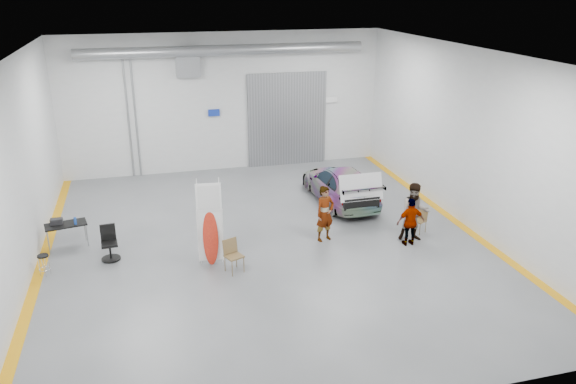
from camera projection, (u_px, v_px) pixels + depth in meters
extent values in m
plane|color=#585A5F|center=(266.00, 242.00, 18.24)|extent=(16.00, 16.00, 0.00)
cube|color=silver|center=(18.00, 173.00, 15.51)|extent=(0.02, 16.00, 6.00)
cube|color=silver|center=(468.00, 139.00, 18.86)|extent=(0.02, 16.00, 6.00)
cube|color=silver|center=(225.00, 103.00, 24.42)|extent=(14.00, 0.02, 6.00)
cube|color=silver|center=(363.00, 280.00, 9.94)|extent=(14.00, 0.02, 6.00)
cube|color=silver|center=(263.00, 54.00, 16.13)|extent=(14.00, 16.00, 0.02)
cube|color=gray|center=(287.00, 120.00, 25.34)|extent=(3.60, 0.12, 4.20)
cube|color=gray|center=(188.00, 62.00, 23.35)|extent=(1.00, 0.50, 1.20)
cylinder|color=gray|center=(225.00, 50.00, 23.07)|extent=(11.90, 0.44, 0.44)
cube|color=#122C99|center=(214.00, 113.00, 24.37)|extent=(0.50, 0.04, 0.30)
cube|color=white|center=(330.00, 100.00, 25.53)|extent=(0.70, 0.04, 0.25)
cylinder|color=gray|center=(136.00, 119.00, 23.61)|extent=(0.08, 0.08, 5.00)
cylinder|color=gray|center=(129.00, 120.00, 23.54)|extent=(0.08, 0.08, 5.00)
cube|color=orange|center=(40.00, 268.00, 16.60)|extent=(0.30, 16.00, 0.01)
cube|color=orange|center=(454.00, 221.00, 19.88)|extent=(0.30, 16.00, 0.01)
imported|color=white|center=(340.00, 184.00, 21.46)|extent=(2.03, 4.67, 1.34)
imported|color=#855B48|center=(325.00, 214.00, 18.10)|extent=(0.78, 0.64, 1.86)
imported|color=teal|center=(415.00, 212.00, 18.08)|extent=(1.12, 0.96, 1.96)
imported|color=olive|center=(411.00, 222.00, 17.81)|extent=(0.93, 0.39, 1.59)
cube|color=white|center=(211.00, 235.00, 16.61)|extent=(0.77, 0.10, 1.63)
ellipsoid|color=#EC3C14|center=(211.00, 238.00, 16.56)|extent=(0.47, 0.26, 1.71)
cube|color=white|center=(209.00, 197.00, 16.16)|extent=(0.74, 0.10, 0.86)
cylinder|color=white|center=(200.00, 223.00, 16.37)|extent=(0.02, 0.02, 2.71)
cylinder|color=white|center=(221.00, 220.00, 16.52)|extent=(0.02, 0.02, 2.71)
cube|color=brown|center=(234.00, 256.00, 16.22)|extent=(0.60, 0.59, 0.04)
cube|color=brown|center=(233.00, 245.00, 16.32)|extent=(0.47, 0.27, 0.44)
cube|color=brown|center=(419.00, 221.00, 18.83)|extent=(0.51, 0.52, 0.04)
cube|color=brown|center=(417.00, 213.00, 18.92)|extent=(0.25, 0.38, 0.37)
cylinder|color=black|center=(43.00, 256.00, 15.99)|extent=(0.31, 0.31, 0.05)
torus|color=silver|center=(45.00, 269.00, 16.14)|extent=(0.33, 0.33, 0.02)
cylinder|color=gray|center=(47.00, 241.00, 17.44)|extent=(0.03, 0.03, 0.75)
cylinder|color=gray|center=(86.00, 237.00, 17.72)|extent=(0.03, 0.03, 0.75)
cylinder|color=gray|center=(49.00, 235.00, 17.91)|extent=(0.03, 0.03, 0.75)
cylinder|color=gray|center=(87.00, 231.00, 18.19)|extent=(0.03, 0.03, 0.75)
cube|color=black|center=(66.00, 225.00, 17.68)|extent=(1.35, 0.86, 0.04)
cylinder|color=#1B44A4|center=(75.00, 221.00, 17.61)|extent=(0.08, 0.08, 0.23)
cube|color=black|center=(56.00, 221.00, 17.62)|extent=(0.36, 0.23, 0.19)
cylinder|color=black|center=(111.00, 259.00, 17.08)|extent=(0.57, 0.57, 0.04)
cylinder|color=black|center=(110.00, 251.00, 17.00)|extent=(0.06, 0.06, 0.49)
cube|color=black|center=(109.00, 244.00, 16.91)|extent=(0.51, 0.51, 0.07)
cube|color=black|center=(108.00, 232.00, 17.00)|extent=(0.45, 0.10, 0.51)
cube|color=silver|center=(361.00, 185.00, 19.36)|extent=(1.56, 0.95, 0.04)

